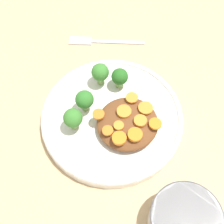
% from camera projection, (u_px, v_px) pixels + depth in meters
% --- Properties ---
extents(ground_plane, '(4.00, 4.00, 0.00)m').
position_uv_depth(ground_plane, '(112.00, 121.00, 0.62)').
color(ground_plane, tan).
extents(plate, '(0.27, 0.27, 0.03)m').
position_uv_depth(plate, '(112.00, 118.00, 0.61)').
color(plate, white).
rests_on(plate, ground_plane).
extents(dip_bowl, '(0.11, 0.11, 0.06)m').
position_uv_depth(dip_bowl, '(187.00, 219.00, 0.49)').
color(dip_bowl, silver).
rests_on(dip_bowl, ground_plane).
extents(stew_mound, '(0.12, 0.11, 0.03)m').
position_uv_depth(stew_mound, '(127.00, 123.00, 0.58)').
color(stew_mound, brown).
rests_on(stew_mound, plate).
extents(broccoli_floret_0, '(0.03, 0.03, 0.05)m').
position_uv_depth(broccoli_floret_0, '(85.00, 100.00, 0.58)').
color(broccoli_floret_0, '#759E51').
rests_on(broccoli_floret_0, plate).
extents(broccoli_floret_1, '(0.04, 0.04, 0.05)m').
position_uv_depth(broccoli_floret_1, '(73.00, 118.00, 0.56)').
color(broccoli_floret_1, '#7FA85B').
rests_on(broccoli_floret_1, plate).
extents(broccoli_floret_2, '(0.03, 0.03, 0.05)m').
position_uv_depth(broccoli_floret_2, '(100.00, 73.00, 0.61)').
color(broccoli_floret_2, '#759E51').
rests_on(broccoli_floret_2, plate).
extents(broccoli_floret_3, '(0.03, 0.03, 0.05)m').
position_uv_depth(broccoli_floret_3, '(120.00, 77.00, 0.61)').
color(broccoli_floret_3, '#7FA85B').
rests_on(broccoli_floret_3, plate).
extents(carrot_slice_0, '(0.02, 0.02, 0.00)m').
position_uv_depth(carrot_slice_0, '(155.00, 124.00, 0.56)').
color(carrot_slice_0, orange).
rests_on(carrot_slice_0, stew_mound).
extents(carrot_slice_1, '(0.02, 0.02, 0.00)m').
position_uv_depth(carrot_slice_1, '(108.00, 131.00, 0.55)').
color(carrot_slice_1, orange).
rests_on(carrot_slice_1, stew_mound).
extents(carrot_slice_2, '(0.03, 0.03, 0.01)m').
position_uv_depth(carrot_slice_2, '(124.00, 112.00, 0.57)').
color(carrot_slice_2, orange).
rests_on(carrot_slice_2, stew_mound).
extents(carrot_slice_3, '(0.03, 0.03, 0.01)m').
position_uv_depth(carrot_slice_3, '(119.00, 138.00, 0.54)').
color(carrot_slice_3, orange).
rests_on(carrot_slice_3, stew_mound).
extents(carrot_slice_4, '(0.03, 0.03, 0.01)m').
position_uv_depth(carrot_slice_4, '(135.00, 135.00, 0.54)').
color(carrot_slice_4, orange).
rests_on(carrot_slice_4, stew_mound).
extents(carrot_slice_5, '(0.02, 0.02, 0.00)m').
position_uv_depth(carrot_slice_5, '(132.00, 98.00, 0.58)').
color(carrot_slice_5, orange).
rests_on(carrot_slice_5, stew_mound).
extents(carrot_slice_6, '(0.03, 0.03, 0.00)m').
position_uv_depth(carrot_slice_6, '(146.00, 108.00, 0.57)').
color(carrot_slice_6, orange).
rests_on(carrot_slice_6, stew_mound).
extents(carrot_slice_7, '(0.02, 0.02, 0.01)m').
position_uv_depth(carrot_slice_7, '(99.00, 114.00, 0.57)').
color(carrot_slice_7, orange).
rests_on(carrot_slice_7, stew_mound).
extents(carrot_slice_8, '(0.02, 0.02, 0.01)m').
position_uv_depth(carrot_slice_8, '(140.00, 121.00, 0.56)').
color(carrot_slice_8, orange).
rests_on(carrot_slice_8, stew_mound).
extents(carrot_slice_9, '(0.02, 0.02, 0.00)m').
position_uv_depth(carrot_slice_9, '(119.00, 126.00, 0.55)').
color(carrot_slice_9, orange).
rests_on(carrot_slice_9, stew_mound).
extents(fork, '(0.16, 0.11, 0.01)m').
position_uv_depth(fork, '(99.00, 41.00, 0.72)').
color(fork, '#B3B3B3').
rests_on(fork, ground_plane).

